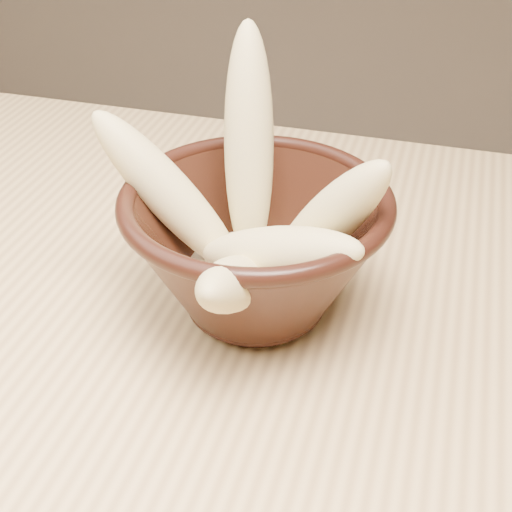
{
  "coord_description": "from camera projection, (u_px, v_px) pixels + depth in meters",
  "views": [
    {
      "loc": [
        0.12,
        -0.33,
        1.09
      ],
      "look_at": [
        0.0,
        0.07,
        0.8
      ],
      "focal_mm": 50.0,
      "sensor_mm": 36.0,
      "label": 1
    }
  ],
  "objects": [
    {
      "name": "banana_across",
      "position": [
        277.0,
        253.0,
        0.46
      ],
      "size": [
        0.14,
        0.07,
        0.08
      ],
      "primitive_type": "ellipsoid",
      "rotation": [
        1.2,
        0.0,
        1.28
      ],
      "color": "#E0D184",
      "rests_on": "bowl"
    },
    {
      "name": "banana_right",
      "position": [
        329.0,
        220.0,
        0.48
      ],
      "size": [
        0.11,
        0.07,
        0.13
      ],
      "primitive_type": "ellipsoid",
      "rotation": [
        0.61,
        0.0,
        1.25
      ],
      "color": "#E0D184",
      "rests_on": "bowl"
    },
    {
      "name": "banana_left",
      "position": [
        168.0,
        193.0,
        0.5
      ],
      "size": [
        0.13,
        0.04,
        0.13
      ],
      "primitive_type": "ellipsoid",
      "rotation": [
        0.77,
        0.0,
        -1.63
      ],
      "color": "#E0D184",
      "rests_on": "bowl"
    },
    {
      "name": "table",
      "position": [
        226.0,
        450.0,
        0.53
      ],
      "size": [
        1.2,
        0.8,
        0.75
      ],
      "color": "#DAB578",
      "rests_on": "ground"
    },
    {
      "name": "banana_front",
      "position": [
        234.0,
        283.0,
        0.45
      ],
      "size": [
        0.04,
        0.13,
        0.1
      ],
      "primitive_type": "ellipsoid",
      "rotation": [
        1.04,
        0.0,
        0.04
      ],
      "color": "#E0D184",
      "rests_on": "bowl"
    },
    {
      "name": "milk_puddle",
      "position": [
        256.0,
        275.0,
        0.52
      ],
      "size": [
        0.11,
        0.11,
        0.01
      ],
      "primitive_type": "cylinder",
      "color": "#FFF4CD",
      "rests_on": "bowl"
    },
    {
      "name": "banana_upright",
      "position": [
        249.0,
        145.0,
        0.51
      ],
      "size": [
        0.06,
        0.09,
        0.17
      ],
      "primitive_type": "ellipsoid",
      "rotation": [
        0.31,
        0.0,
        3.44
      ],
      "color": "#E0D184",
      "rests_on": "bowl"
    },
    {
      "name": "bowl",
      "position": [
        256.0,
        246.0,
        0.51
      ],
      "size": [
        0.19,
        0.19,
        0.1
      ],
      "rotation": [
        0.0,
        0.0,
        -0.39
      ],
      "color": "black",
      "rests_on": "table"
    }
  ]
}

